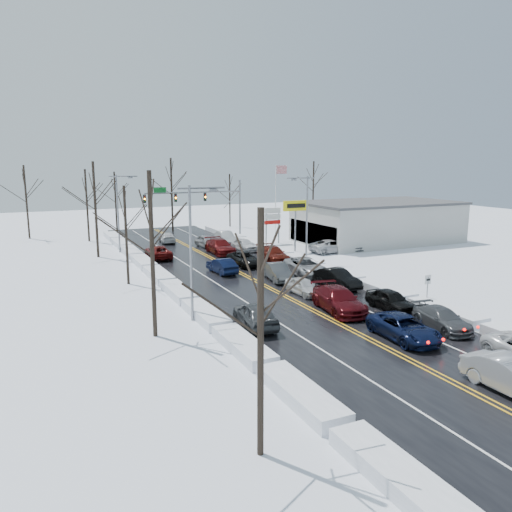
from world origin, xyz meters
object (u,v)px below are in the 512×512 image
flagpole (277,193)px  dealership_building (377,221)px  traffic_signal_mast (205,200)px  tires_plus_sign (296,209)px  oncoming_car_0 (222,273)px

flagpole → dealership_building: size_ratio=0.49×
traffic_signal_mast → tires_plus_sign: bearing=-59.5°
traffic_signal_mast → oncoming_car_0: (-5.02, -19.38, -5.48)m
traffic_signal_mast → oncoming_car_0: traffic_signal_mast is taller
tires_plus_sign → dealership_building: bearing=8.5°
traffic_signal_mast → tires_plus_sign: size_ratio=2.21×
traffic_signal_mast → flagpole: flagpole is taller
flagpole → dealership_building: flagpole is taller
tires_plus_sign → flagpole: size_ratio=0.60×
traffic_signal_mast → dealership_building: traffic_signal_mast is taller
dealership_building → oncoming_car_0: 27.35m
traffic_signal_mast → oncoming_car_0: bearing=-104.5°
traffic_signal_mast → dealership_building: (20.53, -9.99, -2.82)m
tires_plus_sign → oncoming_car_0: tires_plus_sign is taller
tires_plus_sign → traffic_signal_mast: bearing=120.5°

